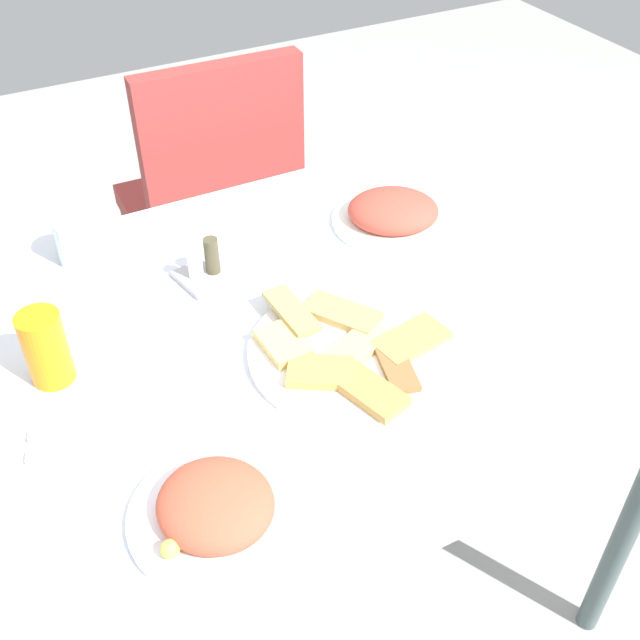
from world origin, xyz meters
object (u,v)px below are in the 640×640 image
(drinking_glass, at_px, (77,240))
(condiment_caddy, at_px, (205,268))
(salad_plate_greens, at_px, (216,507))
(salad_plate_rice, at_px, (393,213))
(soda_can, at_px, (46,348))
(fork, at_px, (98,446))
(paper_napkin, at_px, (95,439))
(dining_table, at_px, (302,357))
(pide_platter, at_px, (348,350))
(dining_chair, at_px, (215,197))
(spoon, at_px, (91,429))

(drinking_glass, xyz_separation_m, condiment_caddy, (0.18, -0.16, -0.02))
(salad_plate_greens, bearing_deg, salad_plate_rice, 40.60)
(drinking_glass, bearing_deg, soda_can, -111.74)
(fork, bearing_deg, paper_napkin, 105.33)
(dining_table, relative_size, condiment_caddy, 10.27)
(pide_platter, bearing_deg, paper_napkin, 178.28)
(dining_chair, relative_size, salad_plate_rice, 3.90)
(pide_platter, xyz_separation_m, spoon, (-0.40, 0.03, -0.01))
(drinking_glass, relative_size, fork, 0.45)
(fork, bearing_deg, drinking_glass, 93.84)
(dining_table, bearing_deg, soda_can, 171.85)
(dining_chair, xyz_separation_m, salad_plate_greens, (-0.41, -1.09, 0.25))
(dining_table, relative_size, salad_plate_greens, 4.76)
(salad_plate_rice, relative_size, drinking_glass, 2.75)
(paper_napkin, xyz_separation_m, fork, (0.00, -0.02, 0.00))
(dining_chair, height_order, condiment_caddy, dining_chair)
(condiment_caddy, bearing_deg, salad_plate_rice, 0.25)
(dining_chair, xyz_separation_m, paper_napkin, (-0.51, -0.89, 0.23))
(dining_chair, height_order, spoon, dining_chair)
(paper_napkin, bearing_deg, salad_plate_greens, -62.24)
(soda_can, xyz_separation_m, paper_napkin, (0.02, -0.15, -0.06))
(pide_platter, bearing_deg, condiment_caddy, 113.67)
(dining_chair, relative_size, salad_plate_greens, 4.04)
(spoon, bearing_deg, salad_plate_greens, -46.44)
(paper_napkin, bearing_deg, condiment_caddy, 45.47)
(dining_chair, relative_size, drinking_glass, 10.73)
(fork, height_order, spoon, same)
(dining_table, xyz_separation_m, spoon, (-0.37, -0.08, 0.09))
(soda_can, bearing_deg, condiment_caddy, 23.03)
(dining_chair, bearing_deg, spoon, -120.41)
(pide_platter, height_order, fork, pide_platter)
(dining_table, xyz_separation_m, soda_can, (-0.40, 0.06, 0.14))
(salad_plate_rice, xyz_separation_m, drinking_glass, (-0.57, 0.16, 0.02))
(dining_table, distance_m, soda_can, 0.43)
(pide_platter, relative_size, spoon, 1.93)
(spoon, bearing_deg, condiment_caddy, 61.35)
(dining_chair, distance_m, fork, 1.07)
(soda_can, distance_m, paper_napkin, 0.17)
(soda_can, height_order, condiment_caddy, soda_can)
(salad_plate_rice, bearing_deg, fork, -155.82)
(condiment_caddy, bearing_deg, dining_table, -61.40)
(salad_plate_rice, bearing_deg, condiment_caddy, -179.75)
(dining_chair, xyz_separation_m, pide_platter, (-0.11, -0.90, 0.24))
(salad_plate_greens, height_order, drinking_glass, drinking_glass)
(soda_can, height_order, drinking_glass, soda_can)
(pide_platter, bearing_deg, salad_plate_rice, 48.04)
(dining_table, height_order, paper_napkin, paper_napkin)
(salad_plate_rice, bearing_deg, drinking_glass, 164.38)
(spoon, distance_m, condiment_caddy, 0.38)
(pide_platter, relative_size, drinking_glass, 3.89)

